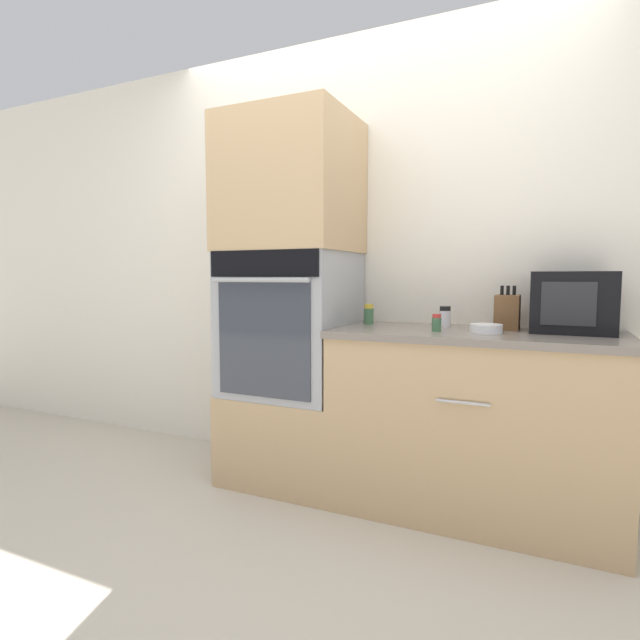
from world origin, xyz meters
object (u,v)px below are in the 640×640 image
(microwave, at_px, (572,302))
(knife_block, at_px, (507,312))
(condiment_jar_mid, at_px, (437,323))
(condiment_jar_far, at_px, (445,317))
(condiment_jar_near, at_px, (369,314))
(bowl, at_px, (486,328))
(wall_oven, at_px, (291,323))

(microwave, distance_m, knife_block, 0.29)
(condiment_jar_mid, height_order, condiment_jar_far, condiment_jar_far)
(knife_block, distance_m, condiment_jar_near, 0.70)
(microwave, xyz_separation_m, knife_block, (-0.28, 0.03, -0.05))
(bowl, height_order, condiment_jar_near, condiment_jar_near)
(knife_block, relative_size, bowl, 1.47)
(knife_block, height_order, bowl, knife_block)
(wall_oven, relative_size, microwave, 2.23)
(microwave, height_order, bowl, microwave)
(microwave, relative_size, condiment_jar_far, 3.36)
(microwave, relative_size, bowl, 2.42)
(wall_oven, relative_size, condiment_jar_near, 7.15)
(condiment_jar_mid, bearing_deg, bowl, 9.18)
(condiment_jar_mid, bearing_deg, wall_oven, 174.00)
(wall_oven, distance_m, condiment_jar_near, 0.43)
(bowl, xyz_separation_m, condiment_jar_mid, (-0.22, -0.04, 0.02))
(wall_oven, relative_size, condiment_jar_far, 7.49)
(microwave, xyz_separation_m, condiment_jar_far, (-0.58, 0.06, -0.09))
(wall_oven, xyz_separation_m, condiment_jar_near, (0.41, 0.12, 0.05))
(microwave, bearing_deg, condiment_jar_near, 179.50)
(bowl, height_order, condiment_jar_far, condiment_jar_far)
(wall_oven, xyz_separation_m, knife_block, (1.11, 0.14, 0.09))
(bowl, xyz_separation_m, condiment_jar_near, (-0.63, 0.17, 0.03))
(wall_oven, height_order, condiment_jar_far, wall_oven)
(knife_block, bearing_deg, condiment_jar_near, -178.13)
(knife_block, bearing_deg, bowl, -110.79)
(wall_oven, xyz_separation_m, bowl, (1.04, -0.05, 0.02))
(condiment_jar_near, height_order, condiment_jar_far, condiment_jar_near)
(wall_oven, distance_m, knife_block, 1.12)
(microwave, height_order, condiment_jar_far, microwave)
(wall_oven, bearing_deg, condiment_jar_far, 11.80)
(condiment_jar_mid, xyz_separation_m, condiment_jar_far, (-0.01, 0.25, 0.01))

